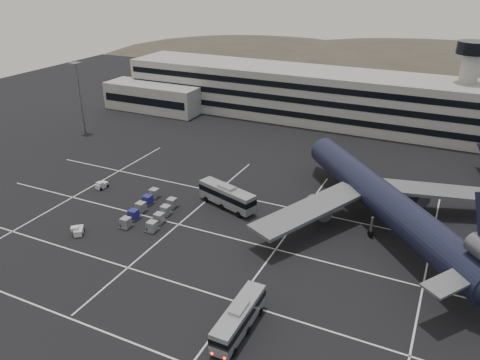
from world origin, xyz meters
name	(u,v)px	position (x,y,z in m)	size (l,w,h in m)	color
ground	(197,244)	(0.00, 0.00, 0.00)	(260.00, 260.00, 0.00)	black
lane_markings	(204,243)	(0.95, 0.72, 0.01)	(90.00, 55.62, 0.01)	silver
terminal	(314,96)	(-2.95, 71.14, 6.93)	(125.00, 26.00, 24.00)	gray
hills	(421,92)	(17.99, 170.00, -12.07)	(352.00, 180.00, 44.00)	#38332B
lightpole_left	(79,88)	(-55.00, 35.00, 11.82)	(2.40, 2.40, 18.28)	slate
trijet_main	(387,202)	(26.12, 17.37, 5.25)	(42.38, 46.91, 18.08)	black
bus_near	(239,317)	(14.53, -14.73, 2.11)	(2.79, 10.96, 3.86)	gray
bus_far	(227,195)	(-1.36, 13.39, 2.35)	(12.45, 6.52, 4.30)	gray
tug_a	(101,185)	(-27.59, 9.55, 0.68)	(1.69, 2.53, 1.53)	beige
tug_b	(79,231)	(-19.17, -5.89, 0.69)	(2.58, 2.80, 1.55)	beige
uld_cluster	(150,210)	(-12.40, 4.84, 0.87)	(9.13, 13.83, 1.79)	#2D2D30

